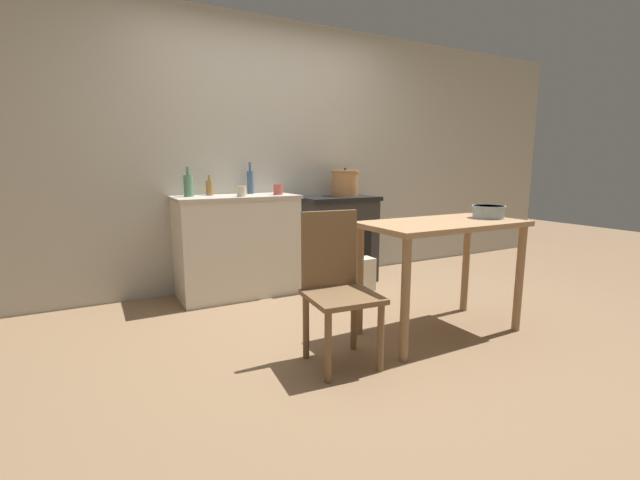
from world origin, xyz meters
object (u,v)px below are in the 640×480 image
at_px(stove, 335,239).
at_px(cup_center, 242,191).
at_px(bottle_mid_left, 250,182).
at_px(bottle_left, 188,185).
at_px(flour_sack, 361,274).
at_px(mixing_bowl_large, 489,211).
at_px(bottle_far_left, 209,187).
at_px(cup_center_left, 278,189).
at_px(work_table, 442,241).
at_px(chair, 337,284).
at_px(stock_pot, 345,183).

relative_size(stove, cup_center, 9.61).
bearing_deg(bottle_mid_left, stove, -11.77).
bearing_deg(bottle_left, flour_sack, -18.92).
distance_m(flour_sack, mixing_bowl_large, 1.38).
distance_m(mixing_bowl_large, bottle_far_left, 2.34).
distance_m(flour_sack, bottle_left, 1.76).
relative_size(stove, flour_sack, 2.80).
height_order(bottle_left, cup_center_left, bottle_left).
distance_m(work_table, chair, 0.88).
height_order(stove, bottle_mid_left, bottle_mid_left).
xyz_separation_m(work_table, cup_center_left, (-0.60, 1.48, 0.30)).
bearing_deg(stock_pot, stove, -175.68).
xyz_separation_m(bottle_mid_left, cup_center_left, (0.17, -0.25, -0.07)).
bearing_deg(mixing_bowl_large, work_table, 177.50).
height_order(work_table, stock_pot, stock_pot).
bearing_deg(flour_sack, bottle_far_left, 156.10).
bearing_deg(stove, work_table, -92.11).
height_order(stove, stock_pot, stock_pot).
bearing_deg(stock_pot, bottle_far_left, 174.65).
relative_size(stove, cup_center_left, 8.99).
height_order(flour_sack, cup_center_left, cup_center_left).
relative_size(work_table, bottle_mid_left, 3.83).
relative_size(stove, chair, 0.96).
distance_m(stove, chair, 1.83).
distance_m(chair, bottle_far_left, 1.82).
relative_size(chair, bottle_mid_left, 3.07).
xyz_separation_m(flour_sack, cup_center, (-1.06, 0.28, 0.80)).
bearing_deg(stock_pot, work_table, -96.47).
relative_size(flour_sack, mixing_bowl_large, 1.31).
distance_m(mixing_bowl_large, bottle_mid_left, 2.12).
height_order(flour_sack, cup_center, cup_center).
height_order(bottle_far_left, cup_center_left, bottle_far_left).
relative_size(mixing_bowl_large, bottle_mid_left, 0.80).
bearing_deg(bottle_left, bottle_mid_left, 9.44).
bearing_deg(bottle_mid_left, cup_center, -120.86).
relative_size(stock_pot, mixing_bowl_large, 1.20).
height_order(bottle_far_left, bottle_left, bottle_left).
height_order(stock_pot, bottle_far_left, stock_pot).
distance_m(cup_center_left, cup_center, 0.37).
xyz_separation_m(chair, stock_pot, (1.04, 1.60, 0.52)).
bearing_deg(work_table, mixing_bowl_large, -2.50).
height_order(chair, cup_center_left, cup_center_left).
distance_m(chair, cup_center, 1.52).
height_order(work_table, cup_center_left, cup_center_left).
relative_size(work_table, cup_center_left, 11.67).
distance_m(chair, bottle_mid_left, 1.84).
bearing_deg(cup_center_left, stock_pot, 6.55).
bearing_deg(chair, bottle_left, 112.01).
bearing_deg(flour_sack, stock_pot, 79.79).
height_order(work_table, cup_center, cup_center).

